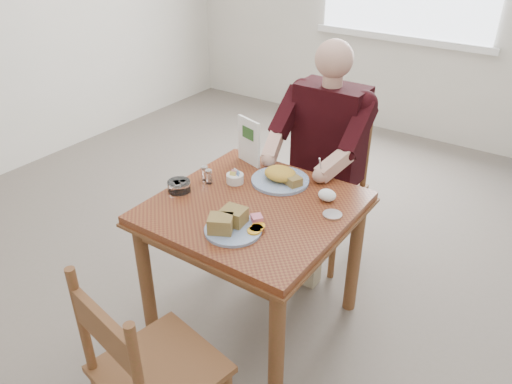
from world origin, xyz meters
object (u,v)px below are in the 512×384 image
Objects in this scene: table at (254,223)px; diner at (324,142)px; chair_far at (327,186)px; chair_near at (149,374)px; near_plate at (231,224)px; far_plate at (281,177)px.

table is 0.66× the size of diner.
chair_near is (0.12, -1.66, 0.00)m from chair_far.
table is 0.97× the size of chair_near.
chair_far is at bearing 90.01° from diner.
diner reaches higher than chair_near.
near_plate is (-0.08, 0.62, 0.30)m from chair_near.
table is 0.28m from near_plate.
near_plate is 0.83× the size of far_plate.
near_plate is (0.05, -0.24, 0.14)m from table.
far_plate is at bearing 91.05° from table.
chair_far is 0.69× the size of diner.
chair_near is 0.70m from near_plate.
chair_far reaches higher than near_plate.
chair_near is at bearing -83.50° from far_plate.
diner reaches higher than near_plate.
chair_far is 1.66m from chair_near.
chair_near is at bearing -81.89° from table.
table is 0.88m from chair_near.
diner is 4.21× the size of near_plate.
chair_near is at bearing -85.77° from chair_far.
far_plate reaches higher than table.
near_plate is at bearing -78.82° from table.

